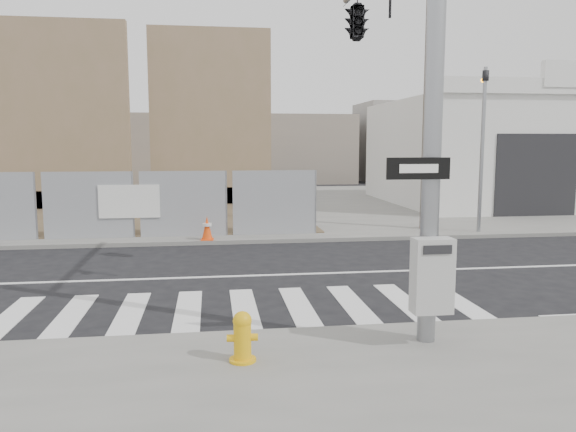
{
  "coord_description": "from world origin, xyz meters",
  "views": [
    {
      "loc": [
        -0.56,
        -12.31,
        2.97
      ],
      "look_at": [
        1.08,
        -0.43,
        1.4
      ],
      "focal_mm": 35.0,
      "sensor_mm": 36.0,
      "label": 1
    }
  ],
  "objects": [
    {
      "name": "concrete_wall_right",
      "position": [
        -0.5,
        14.08,
        3.38
      ],
      "size": [
        5.5,
        1.3,
        8.0
      ],
      "color": "#7C684A",
      "rests_on": "sidewalk_far"
    },
    {
      "name": "sidewalk_far",
      "position": [
        0.0,
        14.0,
        0.06
      ],
      "size": [
        50.0,
        20.0,
        0.12
      ],
      "primitive_type": "cube",
      "color": "slate",
      "rests_on": "ground"
    },
    {
      "name": "concrete_wall_left",
      "position": [
        -7.0,
        13.08,
        3.38
      ],
      "size": [
        6.0,
        1.3,
        8.0
      ],
      "color": "#7C684A",
      "rests_on": "sidewalk_far"
    },
    {
      "name": "utility_pole_right",
      "position": [
        6.5,
        5.5,
        5.2
      ],
      "size": [
        1.6,
        0.28,
        10.0
      ],
      "color": "#452F20",
      "rests_on": "sidewalk_far"
    },
    {
      "name": "far_signal_pole",
      "position": [
        8.0,
        4.6,
        3.48
      ],
      "size": [
        0.16,
        0.2,
        5.6
      ],
      "color": "gray",
      "rests_on": "sidewalk_far"
    },
    {
      "name": "signal_pole",
      "position": [
        2.49,
        -2.05,
        4.78
      ],
      "size": [
        0.96,
        5.87,
        7.0
      ],
      "color": "gray",
      "rests_on": "sidewalk_near"
    },
    {
      "name": "traffic_cone_c",
      "position": [
        -3.54,
        5.3,
        0.47
      ],
      "size": [
        0.47,
        0.47,
        0.73
      ],
      "rotation": [
        0.0,
        0.0,
        -0.3
      ],
      "color": "#DE510B",
      "rests_on": "sidewalk_far"
    },
    {
      "name": "ground",
      "position": [
        0.0,
        0.0,
        0.0
      ],
      "size": [
        100.0,
        100.0,
        0.0
      ],
      "primitive_type": "plane",
      "color": "black",
      "rests_on": "ground"
    },
    {
      "name": "auto_shop",
      "position": [
        14.0,
        12.97,
        2.54
      ],
      "size": [
        12.0,
        10.2,
        5.95
      ],
      "color": "silver",
      "rests_on": "sidewalk_far"
    },
    {
      "name": "traffic_cone_d",
      "position": [
        -0.69,
        4.22,
        0.46
      ],
      "size": [
        0.39,
        0.39,
        0.7
      ],
      "rotation": [
        0.0,
        0.0,
        -0.08
      ],
      "color": "#F7470D",
      "rests_on": "sidewalk_far"
    },
    {
      "name": "fire_hydrant",
      "position": [
        -0.19,
        -5.23,
        0.45
      ],
      "size": [
        0.42,
        0.39,
        0.67
      ],
      "rotation": [
        0.0,
        0.0,
        -0.1
      ],
      "color": "#E6AB0C",
      "rests_on": "sidewalk_near"
    }
  ]
}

